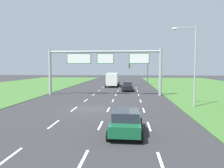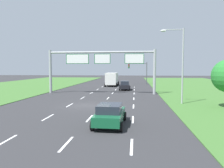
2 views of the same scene
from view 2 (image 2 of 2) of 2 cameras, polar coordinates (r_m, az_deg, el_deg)
ground_plane at (r=24.09m, az=-7.01°, el=-5.59°), size 200.00×200.00×0.00m
lane_dashes_inner_left at (r=27.39m, az=-9.17°, el=-4.43°), size 0.14×44.40×0.01m
lane_dashes_inner_right at (r=26.69m, az=-1.88°, el=-4.60°), size 0.14×44.40×0.01m
lane_dashes_slip at (r=26.44m, az=5.68°, el=-4.70°), size 0.14×44.40×0.01m
car_near_red at (r=40.88m, az=3.37°, el=-0.41°), size 2.12×4.03×1.69m
car_lead_silver at (r=15.70m, az=-0.54°, el=-7.89°), size 2.20×4.35×1.53m
box_truck at (r=50.07m, az=0.05°, el=1.38°), size 2.76×7.19×3.02m
sign_gantry at (r=34.90m, az=-2.75°, el=5.61°), size 17.24×0.44×7.00m
traffic_light_mast at (r=55.77m, az=7.07°, el=3.91°), size 4.76×0.49×5.60m
street_lamp at (r=25.72m, az=17.18°, el=6.23°), size 2.61×0.32×8.50m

